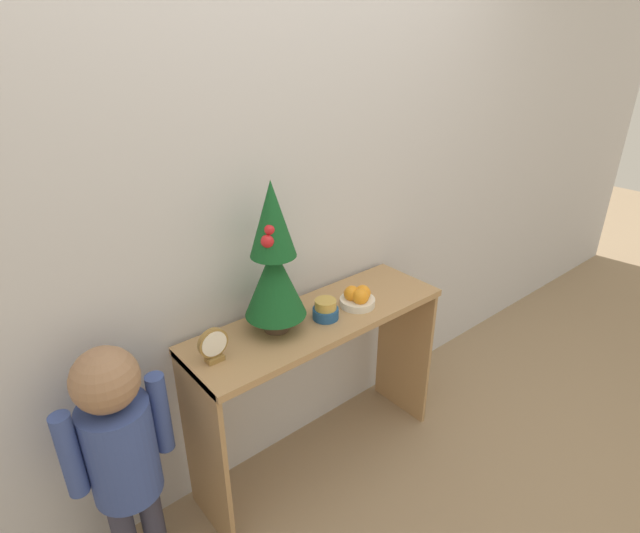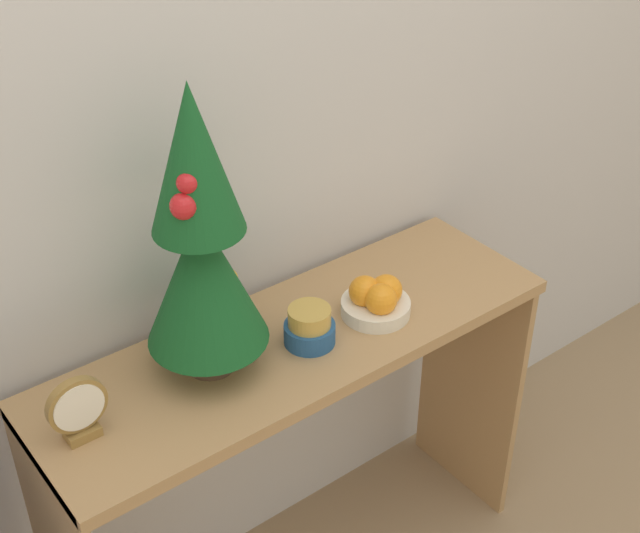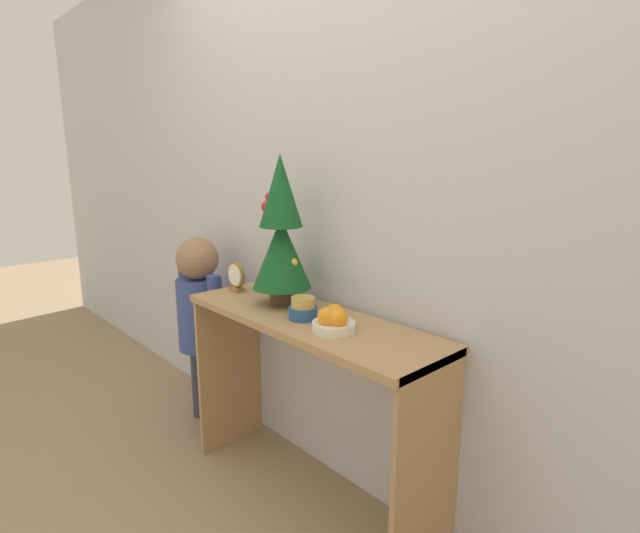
% 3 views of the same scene
% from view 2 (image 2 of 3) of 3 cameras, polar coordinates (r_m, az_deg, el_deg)
% --- Properties ---
extents(back_wall, '(7.00, 0.05, 2.50)m').
position_cam_2_polar(back_wall, '(1.83, -6.04, 10.52)').
color(back_wall, silver).
rests_on(back_wall, ground_plane).
extents(console_table, '(1.17, 0.37, 0.79)m').
position_cam_2_polar(console_table, '(2.02, -1.40, -8.71)').
color(console_table, tan).
rests_on(console_table, ground_plane).
extents(mini_tree, '(0.24, 0.24, 0.61)m').
position_cam_2_polar(mini_tree, '(1.66, -7.66, 1.62)').
color(mini_tree, '#4C3828').
rests_on(mini_tree, console_table).
extents(fruit_bowl, '(0.15, 0.15, 0.09)m').
position_cam_2_polar(fruit_bowl, '(1.94, 3.64, -2.12)').
color(fruit_bowl, silver).
rests_on(fruit_bowl, console_table).
extents(singing_bowl, '(0.11, 0.11, 0.08)m').
position_cam_2_polar(singing_bowl, '(1.86, -0.67, -3.91)').
color(singing_bowl, '#235189').
rests_on(singing_bowl, console_table).
extents(desk_clock, '(0.11, 0.04, 0.13)m').
position_cam_2_polar(desk_clock, '(1.68, -15.23, -8.84)').
color(desk_clock, olive).
rests_on(desk_clock, console_table).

